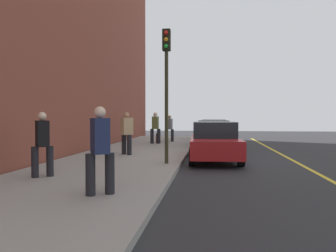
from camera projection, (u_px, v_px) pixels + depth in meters
name	position (u px, v px, depth m)	size (l,w,h in m)	color
ground_plane	(210.00, 161.00, 13.24)	(56.00, 56.00, 0.00)	#28282B
sidewalk	(128.00, 158.00, 13.65)	(28.00, 4.60, 0.15)	gray
lane_stripe_centre	(296.00, 162.00, 12.85)	(28.00, 0.14, 0.01)	gold
parked_car_charcoal	(214.00, 130.00, 23.75)	(4.25, 1.92, 1.51)	black
parked_car_black	(214.00, 134.00, 18.36)	(4.26, 1.92, 1.51)	black
parked_car_red	(214.00, 141.00, 13.24)	(4.68, 2.03, 1.51)	black
pedestrian_grey_coat	(170.00, 128.00, 21.41)	(0.48, 0.54, 1.65)	black
pedestrian_navy_coat	(100.00, 148.00, 6.79)	(0.56, 0.53, 1.77)	black
pedestrian_olive_coat	(155.00, 127.00, 19.81)	(0.50, 0.60, 1.81)	black
pedestrian_tan_coat	(127.00, 132.00, 14.02)	(0.55, 0.53, 1.75)	black
pedestrian_black_coat	(42.00, 142.00, 8.81)	(0.54, 0.50, 1.68)	black
traffic_light_pole	(166.00, 73.00, 11.30)	(0.35, 0.26, 4.45)	#2D2D19
rolling_suitcase	(158.00, 138.00, 20.35)	(0.34, 0.22, 0.94)	#471E19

